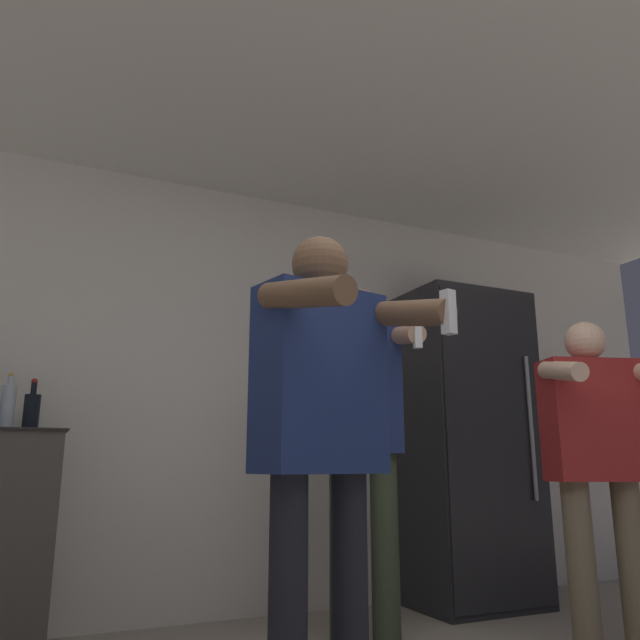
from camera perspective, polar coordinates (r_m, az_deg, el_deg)
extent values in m
cube|color=silver|center=(3.83, -8.60, -6.47)|extent=(7.00, 0.06, 2.55)
cube|color=silver|center=(3.09, -0.28, 21.07)|extent=(7.00, 3.12, 0.05)
cube|color=#262628|center=(4.19, 13.15, -10.98)|extent=(0.77, 0.61, 1.95)
cube|color=black|center=(3.95, 15.95, -10.70)|extent=(0.74, 0.01, 1.87)
cylinder|color=#99999E|center=(4.10, 18.75, -9.22)|extent=(0.02, 0.02, 0.88)
cylinder|color=black|center=(3.41, -24.89, -7.72)|extent=(0.08, 0.08, 0.18)
cylinder|color=black|center=(3.42, -24.69, -5.67)|extent=(0.03, 0.03, 0.07)
sphere|color=maroon|center=(3.43, -24.64, -5.12)|extent=(0.03, 0.03, 0.03)
cylinder|color=silver|center=(3.42, -26.68, -7.22)|extent=(0.07, 0.07, 0.22)
cylinder|color=silver|center=(3.43, -26.45, -4.97)|extent=(0.02, 0.02, 0.05)
sphere|color=#B29933|center=(3.43, -26.41, -4.54)|extent=(0.03, 0.03, 0.03)
cylinder|color=black|center=(2.04, -2.96, -25.36)|extent=(0.12, 0.12, 0.81)
cylinder|color=black|center=(2.18, 2.75, -24.56)|extent=(0.12, 0.12, 0.81)
cube|color=navy|center=(2.08, 0.00, -5.47)|extent=(0.47, 0.29, 0.61)
sphere|color=brown|center=(2.17, 0.00, 5.11)|extent=(0.20, 0.20, 0.20)
cylinder|color=brown|center=(1.85, -1.45, 2.45)|extent=(0.17, 0.41, 0.15)
cylinder|color=brown|center=(2.11, 7.67, 0.61)|extent=(0.17, 0.41, 0.15)
cube|color=white|center=(1.98, 11.66, 0.71)|extent=(0.04, 0.04, 0.14)
cylinder|color=#75664C|center=(3.26, 22.80, -20.23)|extent=(0.13, 0.13, 0.77)
cylinder|color=#75664C|center=(3.38, 26.69, -19.57)|extent=(0.13, 0.13, 0.77)
cube|color=maroon|center=(3.30, 23.66, -8.35)|extent=(0.49, 0.33, 0.57)
sphere|color=beige|center=(3.34, 23.06, -1.81)|extent=(0.19, 0.19, 0.19)
cylinder|color=beige|center=(3.08, 21.27, -4.36)|extent=(0.18, 0.33, 0.14)
cylinder|color=#38422D|center=(3.29, 2.16, -19.94)|extent=(0.14, 0.14, 0.90)
cylinder|color=#38422D|center=(3.34, 5.96, -19.78)|extent=(0.14, 0.14, 0.90)
cube|color=navy|center=(3.31, 3.85, -6.24)|extent=(0.42, 0.29, 0.67)
sphere|color=tan|center=(3.39, 3.74, 1.13)|extent=(0.20, 0.20, 0.20)
cylinder|color=tan|center=(3.13, 1.36, -1.15)|extent=(0.19, 0.41, 0.16)
cylinder|color=tan|center=(3.22, 7.78, -1.38)|extent=(0.19, 0.41, 0.16)
cube|color=white|center=(3.04, 8.90, -1.28)|extent=(0.04, 0.04, 0.14)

